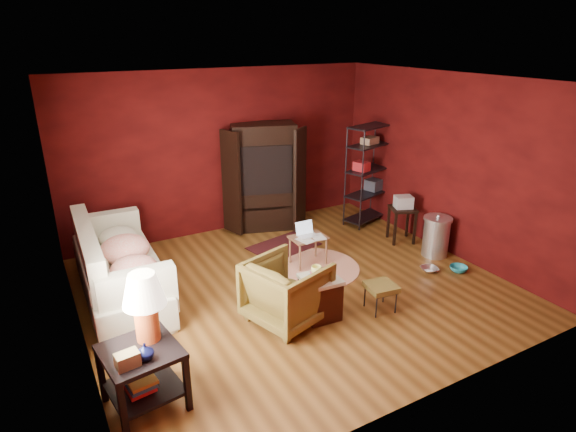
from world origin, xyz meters
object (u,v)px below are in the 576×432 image
hamper (320,296)px  laptop_desk (308,239)px  tv_armoire (264,175)px  wire_shelving (368,170)px  sofa (119,267)px  armchair (287,288)px  side_table (143,329)px

hamper → laptop_desk: bearing=64.5°
tv_armoire → wire_shelving: 1.90m
sofa → wire_shelving: bearing=-81.0°
wire_shelving → hamper: bearing=-153.9°
armchair → wire_shelving: (2.90, 2.17, 0.56)m
armchair → wire_shelving: bearing=-70.6°
side_table → wire_shelving: 5.46m
side_table → armchair: bearing=17.0°
hamper → wire_shelving: bearing=42.7°
hamper → laptop_desk: laptop_desk is taller
tv_armoire → sofa: bearing=-136.6°
hamper → laptop_desk: (0.63, 1.32, 0.13)m
sofa → wire_shelving: (4.57, 0.63, 0.54)m
hamper → laptop_desk: size_ratio=0.95×
armchair → hamper: bearing=-127.2°
armchair → side_table: (-1.82, -0.56, 0.35)m
side_table → hamper: side_table is taller
armchair → wire_shelving: wire_shelving is taller
sofa → hamper: 2.67m
sofa → hamper: (2.07, -1.68, -0.17)m
tv_armoire → wire_shelving: size_ratio=1.04×
sofa → armchair: sofa is taller
laptop_desk → tv_armoire: tv_armoire is taller
laptop_desk → wire_shelving: 2.20m
sofa → laptop_desk: size_ratio=3.51×
laptop_desk → wire_shelving: size_ratio=0.36×
sofa → armchair: bearing=-131.4°
side_table → wire_shelving: wire_shelving is taller
side_table → laptop_desk: side_table is taller
hamper → wire_shelving: size_ratio=0.35×
hamper → wire_shelving: (2.51, 2.31, 0.71)m
sofa → side_table: (-0.15, -2.09, 0.34)m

